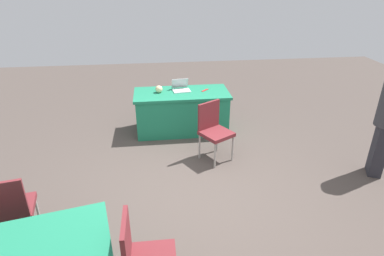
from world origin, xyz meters
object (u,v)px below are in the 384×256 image
chair_tucked_right (214,128)px  yarn_ball (159,89)px  table_foreground (182,111)px  scissors_red (205,90)px  chair_aisle (10,208)px  laptop_silver (181,88)px

chair_tucked_right → yarn_ball: size_ratio=7.21×
table_foreground → yarn_ball: size_ratio=13.38×
yarn_ball → scissors_red: yarn_ball is taller
chair_tucked_right → chair_aisle: (2.51, 1.65, -0.00)m
table_foreground → chair_aisle: chair_aisle is taller
table_foreground → chair_aisle: 3.45m
table_foreground → chair_tucked_right: size_ratio=1.86×
chair_tucked_right → chair_aisle: chair_tucked_right is taller
scissors_red → laptop_silver: bearing=-52.4°
laptop_silver → table_foreground: bearing=82.2°
chair_aisle → laptop_silver: bearing=43.0°
table_foreground → scissors_red: scissors_red is taller
chair_aisle → yarn_ball: size_ratio=7.17×
table_foreground → chair_aisle: size_ratio=1.87×
laptop_silver → yarn_ball: 0.42m
table_foreground → chair_tucked_right: (-0.41, 1.10, 0.15)m
chair_aisle → laptop_silver: (-2.10, -2.85, 0.28)m
table_foreground → chair_tucked_right: chair_tucked_right is taller
laptop_silver → yarn_ball: size_ratio=2.66×
chair_tucked_right → chair_aisle: size_ratio=1.01×
chair_tucked_right → scissors_red: bearing=-122.7°
chair_aisle → scissors_red: size_ratio=5.25×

